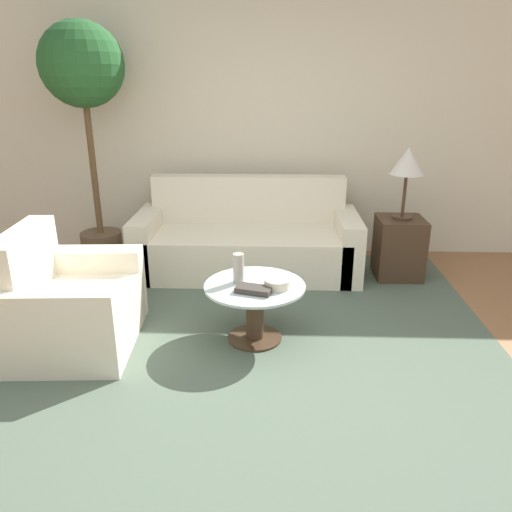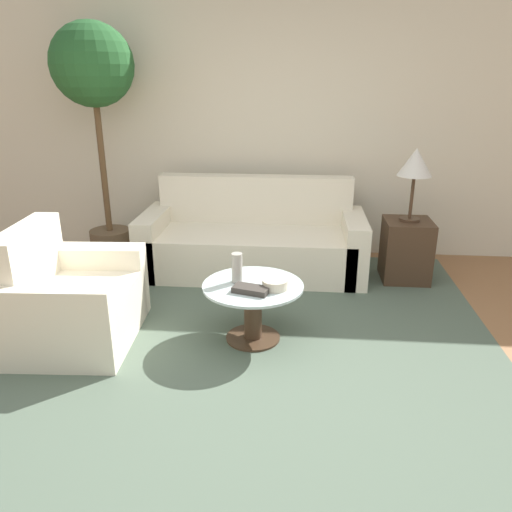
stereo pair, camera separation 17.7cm
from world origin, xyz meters
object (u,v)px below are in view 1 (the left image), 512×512
Objects in this scene: armchair at (67,307)px; table_lamp at (408,163)px; bowl at (277,284)px; book_stack at (254,290)px; vase at (238,268)px; sofa_main at (247,242)px; potted_plant at (84,87)px; coffee_table at (255,304)px.

armchair is 1.57× the size of table_lamp.
bowl is 0.68× the size of book_stack.
vase is 0.81× the size of book_stack.
sofa_main is 2.07× the size of armchair.
sofa_main is 0.93× the size of potted_plant.
table_lamp is at bearing 43.84° from coffee_table.
bowl is at bearing 42.19° from book_stack.
bowl is (0.28, -1.43, 0.18)m from sofa_main.
table_lamp is (1.30, 1.25, 0.79)m from coffee_table.
book_stack is at bearing -133.35° from table_lamp.
book_stack is at bearing -94.77° from armchair.
potted_plant reaches higher than book_stack.
armchair is at bearing -165.58° from book_stack.
armchair is (-1.19, -1.47, -0.00)m from sofa_main.
potted_plant is (-0.28, 1.59, 1.41)m from armchair.
sofa_main reaches higher than coffee_table.
potted_plant reaches higher than sofa_main.
coffee_table is 3.32× the size of vase.
sofa_main is at bearing -42.02° from armchair.
armchair is 5.64× the size of bowl.
bowl is at bearing -131.31° from table_lamp.
sofa_main is 9.79× the size of vase.
vase is at bearing 161.72° from coffee_table.
table_lamp reaches higher than coffee_table.
coffee_table is 1.10× the size of table_lamp.
coffee_table is 0.25m from bowl.
armchair is at bearing -79.92° from potted_plant.
potted_plant reaches higher than armchair.
book_stack is at bearing -90.29° from coffee_table.
armchair is 3.84× the size of book_stack.
sofa_main reaches higher than book_stack.
potted_plant is 8.57× the size of book_stack.
bowl is (1.47, 0.04, 0.18)m from armchair.
table_lamp reaches higher than sofa_main.
armchair is at bearing -176.00° from coffee_table.
book_stack is (1.59, -1.62, -1.24)m from potted_plant.
coffee_table is (0.12, -1.38, -0.00)m from sofa_main.
sofa_main is at bearing 95.11° from coffee_table.
book_stack is (0.11, -0.17, -0.09)m from vase.
book_stack is (1.31, -0.04, 0.17)m from armchair.
table_lamp is 3.60× the size of bowl.
table_lamp is (2.61, 1.34, 0.79)m from armchair.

